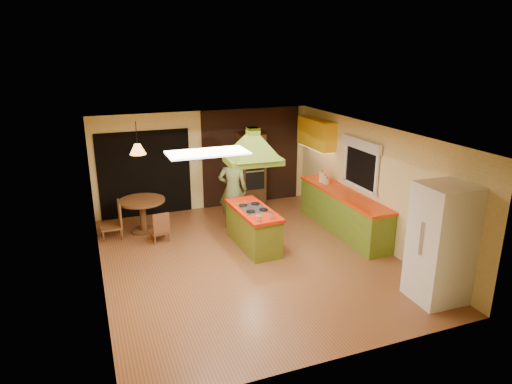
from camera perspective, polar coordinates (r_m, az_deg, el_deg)
name	(u,v)px	position (r m, az deg, el deg)	size (l,w,h in m)	color
ground	(250,259)	(9.08, -0.80, -8.36)	(6.50, 6.50, 0.00)	#955631
room_walls	(249,199)	(8.60, -0.84, -0.86)	(5.50, 6.50, 6.50)	#F8EBB1
ceiling_plane	(249,133)	(8.29, -0.88, 7.36)	(6.50, 6.50, 0.00)	silver
brick_panel	(251,157)	(11.94, -0.57, 4.45)	(2.64, 0.03, 2.50)	#381E14
nook_opening	(145,174)	(11.35, -13.70, 2.20)	(2.20, 0.03, 2.10)	black
right_counter	(343,212)	(10.41, 10.78, -2.42)	(0.62, 3.05, 0.92)	olive
upper_cabinets	(316,133)	(11.41, 7.52, 7.27)	(0.34, 1.40, 0.70)	yellow
window_right	(361,156)	(10.01, 13.02, 4.45)	(0.12, 1.35, 1.06)	black
fluor_panel	(208,153)	(6.85, -6.07, 4.91)	(1.20, 0.60, 0.03)	white
kitchen_island	(253,227)	(9.46, -0.35, -4.44)	(0.73, 1.68, 0.85)	olive
range_hood	(253,140)	(8.93, -0.37, 6.48)	(1.10, 0.82, 0.80)	olive
man	(233,190)	(10.33, -2.92, 0.28)	(0.65, 0.43, 1.80)	#525D31
refrigerator	(441,243)	(7.92, 22.17, -5.97)	(0.81, 0.77, 1.97)	white
wall_oven	(251,170)	(11.71, -0.64, 2.72)	(0.64, 0.60, 1.92)	#4B2F18
dining_table	(143,209)	(10.47, -14.00, -2.11)	(1.01, 1.01, 0.76)	brown
chair_left	(111,220)	(10.37, -17.70, -3.38)	(0.44, 0.44, 0.81)	brown
chair_near	(159,226)	(9.97, -11.99, -4.19)	(0.37, 0.37, 0.67)	brown
pendant_lamp	(138,149)	(10.10, -14.57, 5.21)	(0.35, 0.35, 0.22)	#FF9E3F
canister_large	(322,177)	(10.94, 8.28, 1.89)	(0.16, 0.16, 0.24)	#FFF2CD
canister_medium	(326,180)	(10.81, 8.69, 1.54)	(0.14, 0.14, 0.19)	beige
canister_small	(327,181)	(10.76, 8.87, 1.33)	(0.11, 0.11, 0.15)	beige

